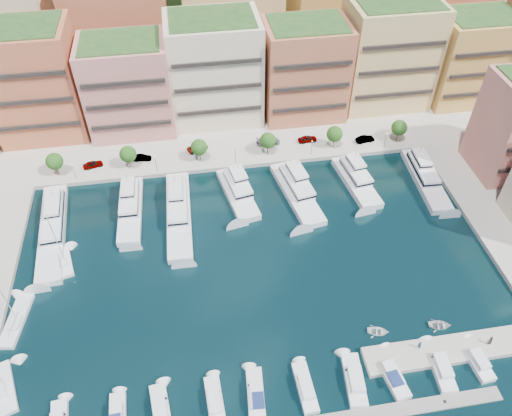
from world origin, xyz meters
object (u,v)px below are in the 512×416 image
object	(u,v)px
cruiser_7	(391,374)
person_0	(420,345)
lamppost_4	(386,138)
car_0	(93,164)
cruiser_5	(305,388)
sailboat_2	(64,263)
lamppost_3	(312,145)
car_1	(142,158)
lamppost_0	(73,169)
yacht_1	(130,207)
tree_2	(199,147)
cruiser_9	(477,361)
car_3	(268,141)
tree_0	(54,161)
tree_5	(399,128)
tree_1	(128,154)
yacht_6	(425,176)
yacht_5	(356,179)
cruiser_2	(161,410)
lamppost_1	(156,161)
car_4	(308,139)
yacht_4	(296,190)
lamppost_2	(235,153)
tender_2	(440,325)
cruiser_6	(354,380)
yacht_2	(178,210)
sailboat_1	(17,321)
car_2	(198,148)
sailboat_0	(5,389)
car_5	(365,139)
person_1	(490,340)
yacht_3	(237,191)
tree_3	(268,141)
cruiser_8	(440,367)
cruiser_3	(215,402)
cruiser_4	(256,396)
tree_4	(335,134)

from	to	relation	value
cruiser_7	person_0	distance (m)	6.94
lamppost_4	car_0	size ratio (longest dim) A/B	0.95
cruiser_5	sailboat_2	world-z (taller)	sailboat_2
lamppost_3	car_1	xyz separation A→B (m)	(-39.31, 4.49, -2.15)
lamppost_0	car_1	world-z (taller)	lamppost_0
yacht_1	person_0	xyz separation A→B (m)	(47.12, -41.15, 0.78)
car_0	person_0	world-z (taller)	person_0
lamppost_3	yacht_1	world-z (taller)	yacht_1
tree_2	sailboat_2	distance (m)	38.76
cruiser_9	car_1	size ratio (longest dim) A/B	1.82
car_3	person_0	world-z (taller)	person_0
tree_0	tree_5	xyz separation A→B (m)	(80.00, 0.00, 0.00)
tree_1	yacht_6	xyz separation A→B (m)	(65.41, -14.02, -3.53)
yacht_5	cruiser_2	world-z (taller)	yacht_5
lamppost_1	cruiser_9	bearing A→B (deg)	-48.17
lamppost_4	car_4	xyz separation A→B (m)	(-17.59, 5.39, -2.05)
lamppost_3	person_0	xyz separation A→B (m)	(5.29, -52.28, -1.96)
car_0	car_3	xyz separation A→B (m)	(41.29, 2.22, 0.08)
yacht_4	person_0	world-z (taller)	yacht_4
lamppost_2	tender_2	xyz separation A→B (m)	(28.86, -48.46, -3.43)
cruiser_6	car_1	bearing A→B (deg)	118.47
lamppost_0	cruiser_7	distance (m)	77.36
yacht_2	sailboat_1	bearing A→B (deg)	-142.59
lamppost_0	lamppost_2	bearing A→B (deg)	0.00
lamppost_4	sailboat_2	size ratio (longest dim) A/B	0.32
car_2	sailboat_0	bearing A→B (deg)	126.39
tree_0	cruiser_6	xyz separation A→B (m)	(51.38, -58.10, -4.20)
cruiser_5	car_4	size ratio (longest dim) A/B	1.82
sailboat_2	cruiser_9	bearing A→B (deg)	-25.06
tree_0	cruiser_5	distance (m)	72.71
tree_2	car_5	xyz separation A→B (m)	(40.21, 0.76, -2.99)
cruiser_7	car_4	size ratio (longest dim) A/B	1.94
sailboat_1	person_1	bearing A→B (deg)	-12.62
tree_0	cruiser_7	distance (m)	81.83
yacht_1	yacht_3	bearing A→B (deg)	3.19
car_0	tree_3	bearing A→B (deg)	-107.34
cruiser_8	yacht_5	bearing A→B (deg)	89.84
tree_3	yacht_4	size ratio (longest dim) A/B	0.27
tree_3	person_0	world-z (taller)	tree_3
sailboat_0	person_0	world-z (taller)	sailboat_0
yacht_2	cruiser_6	xyz separation A→B (m)	(25.25, -42.03, -0.66)
lamppost_0	lamppost_1	xyz separation A→B (m)	(18.00, 0.00, 0.00)
tree_2	tender_2	size ratio (longest dim) A/B	1.46
tree_2	person_0	bearing A→B (deg)	-60.17
yacht_1	cruiser_8	bearing A→B (deg)	-42.07
cruiser_3	cruiser_4	world-z (taller)	cruiser_4
cruiser_2	sailboat_0	world-z (taller)	sailboat_0
sailboat_2	tender_2	size ratio (longest dim) A/B	3.42
tree_4	lamppost_0	xyz separation A→B (m)	(-60.00, -2.30, -0.92)
tree_1	car_2	xyz separation A→B (m)	(15.73, 3.93, -3.04)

